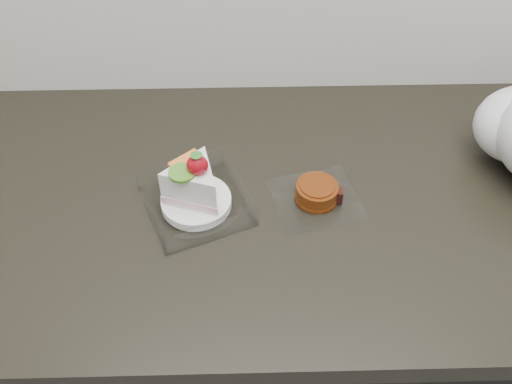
% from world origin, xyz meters
% --- Properties ---
extents(counter, '(2.04, 0.64, 0.90)m').
position_xyz_m(counter, '(0.00, 1.69, 0.45)').
color(counter, black).
rests_on(counter, ground).
extents(cake_tray, '(0.21, 0.21, 0.12)m').
position_xyz_m(cake_tray, '(-0.19, 1.67, 0.93)').
color(cake_tray, white).
rests_on(cake_tray, counter).
extents(mooncake_wrap, '(0.17, 0.16, 0.03)m').
position_xyz_m(mooncake_wrap, '(0.02, 1.68, 0.91)').
color(mooncake_wrap, white).
rests_on(mooncake_wrap, counter).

